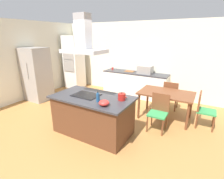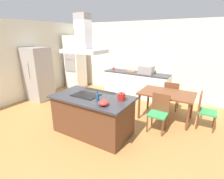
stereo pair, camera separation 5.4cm
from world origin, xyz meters
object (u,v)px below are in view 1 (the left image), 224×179
at_px(wall_oven_stack, 74,62).
at_px(cooktop, 86,95).
at_px(mixing_bowl, 104,103).
at_px(chair_at_right_end, 203,108).
at_px(chair_facing_back_wall, 171,94).
at_px(refrigerator, 37,74).
at_px(chair_facing_island, 159,110).
at_px(tea_kettle, 122,97).
at_px(cutting_board, 130,71).
at_px(dining_table, 166,95).
at_px(range_hood, 83,41).
at_px(countertop_microwave, 145,70).
at_px(olive_oil_bottle, 98,97).
at_px(coffee_mug_red, 113,69).

bearing_deg(wall_oven_stack, cooktop, -44.11).
relative_size(mixing_bowl, chair_at_right_end, 0.24).
bearing_deg(mixing_bowl, chair_facing_back_wall, 73.00).
distance_m(cooktop, refrigerator, 2.93).
bearing_deg(chair_facing_island, tea_kettle, -128.47).
distance_m(cooktop, cutting_board, 2.94).
xyz_separation_m(wall_oven_stack, chair_facing_island, (4.18, -1.74, -0.59)).
distance_m(chair_at_right_end, chair_facing_island, 1.13).
bearing_deg(chair_facing_back_wall, tea_kettle, -106.26).
bearing_deg(chair_facing_back_wall, wall_oven_stack, 174.47).
height_order(tea_kettle, chair_facing_island, tea_kettle).
relative_size(cooktop, dining_table, 0.43).
bearing_deg(cooktop, range_hood, 0.00).
distance_m(mixing_bowl, chair_at_right_end, 2.57).
bearing_deg(mixing_bowl, tea_kettle, 69.54).
distance_m(dining_table, chair_facing_back_wall, 0.68).
distance_m(countertop_microwave, dining_table, 1.73).
bearing_deg(refrigerator, dining_table, 10.09).
height_order(cutting_board, chair_facing_island, cutting_board).
xyz_separation_m(mixing_bowl, chair_at_right_end, (1.69, 1.88, -0.45)).
bearing_deg(refrigerator, wall_oven_stack, 87.50).
xyz_separation_m(mixing_bowl, dining_table, (0.78, 1.88, -0.29)).
bearing_deg(chair_facing_back_wall, chair_facing_island, -90.00).
xyz_separation_m(chair_at_right_end, chair_facing_island, (-0.92, -0.67, 0.00)).
xyz_separation_m(chair_facing_back_wall, range_hood, (-1.45, -2.24, 1.59)).
relative_size(tea_kettle, chair_facing_island, 0.24).
xyz_separation_m(mixing_bowl, range_hood, (-0.68, 0.30, 1.14)).
bearing_deg(refrigerator, countertop_microwave, 32.84).
bearing_deg(range_hood, olive_oil_bottle, -22.77).
relative_size(coffee_mug_red, dining_table, 0.06).
height_order(tea_kettle, coffee_mug_red, tea_kettle).
relative_size(tea_kettle, chair_facing_back_wall, 0.24).
height_order(dining_table, range_hood, range_hood).
bearing_deg(chair_at_right_end, coffee_mug_red, 158.07).
relative_size(olive_oil_bottle, cutting_board, 0.66).
bearing_deg(countertop_microwave, wall_oven_stack, -175.71).
bearing_deg(cutting_board, cooktop, -85.39).
distance_m(wall_oven_stack, chair_at_right_end, 5.24).
height_order(cooktop, mixing_bowl, mixing_bowl).
bearing_deg(tea_kettle, mixing_bowl, -110.46).
bearing_deg(countertop_microwave, cooktop, -97.63).
distance_m(mixing_bowl, countertop_microwave, 3.19).
distance_m(olive_oil_bottle, cutting_board, 3.20).
bearing_deg(wall_oven_stack, mixing_bowl, -40.87).
bearing_deg(tea_kettle, refrigerator, 169.47).
height_order(mixing_bowl, chair_facing_island, mixing_bowl).
bearing_deg(mixing_bowl, chair_at_right_end, 47.95).
bearing_deg(chair_at_right_end, olive_oil_bottle, -137.16).
relative_size(countertop_microwave, dining_table, 0.36).
relative_size(coffee_mug_red, wall_oven_stack, 0.04).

